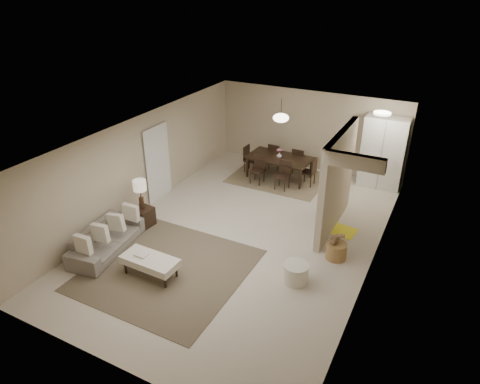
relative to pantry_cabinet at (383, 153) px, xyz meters
The scene contains 22 objects.
floor 4.88m from the pantry_cabinet, 119.52° to the right, with size 9.00×9.00×0.00m, color beige.
ceiling 4.98m from the pantry_cabinet, 119.52° to the right, with size 9.00×9.00×0.00m, color white.
back_wall 2.38m from the pantry_cabinet, behind, with size 6.00×6.00×0.00m, color #BFAE91.
left_wall 6.77m from the pantry_cabinet, 142.20° to the right, with size 9.00×9.00×0.00m, color #BFAE91.
right_wall 4.21m from the pantry_cabinet, 81.10° to the right, with size 9.00×9.00×0.00m, color #BFAE91.
partition 2.96m from the pantry_cabinet, 100.74° to the right, with size 0.15×2.50×2.50m, color #BFAE91.
doorway 6.40m from the pantry_cabinet, 146.29° to the right, with size 0.04×0.90×2.04m, color black.
pantry_cabinet is the anchor object (origin of this frame).
flush_light 1.70m from the pantry_cabinet, 93.01° to the right, with size 0.44×0.44×0.05m, color white.
living_rug 7.04m from the pantry_cabinet, 116.92° to the right, with size 3.20×3.20×0.01m, color brown.
sofa 7.88m from the pantry_cabinet, 127.71° to the right, with size 0.79×2.03×0.59m, color gray.
ottoman_bench 7.35m from the pantry_cabinet, 117.25° to the right, with size 1.22×0.58×0.43m.
side_table 6.94m from the pantry_cabinet, 133.58° to the right, with size 0.44×0.44×0.49m, color black.
table_lamp 6.89m from the pantry_cabinet, 133.58° to the right, with size 0.32×0.32×0.76m.
round_pouf 5.42m from the pantry_cabinet, 96.46° to the right, with size 0.52×0.52×0.41m, color beige.
wicker_basket 4.24m from the pantry_cabinet, 91.30° to the right, with size 0.45×0.45×0.38m, color olive.
dining_rug 3.15m from the pantry_cabinet, 162.98° to the right, with size 2.80×2.10×0.01m, color #877253.
dining_table 3.06m from the pantry_cabinet, 162.98° to the right, with size 1.94×1.08×0.68m, color black.
dining_chairs 3.04m from the pantry_cabinet, 162.98° to the right, with size 2.30×1.70×0.85m.
vase 2.99m from the pantry_cabinet, 162.98° to the right, with size 0.15×0.15×0.16m, color white.
yellow_mat 3.16m from the pantry_cabinet, 97.76° to the right, with size 0.93×0.57×0.01m, color yellow.
pendant_light 3.10m from the pantry_cabinet, 162.98° to the right, with size 0.46×0.46×0.71m.
Camera 1 is at (3.94, -7.89, 5.62)m, focal length 32.00 mm.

